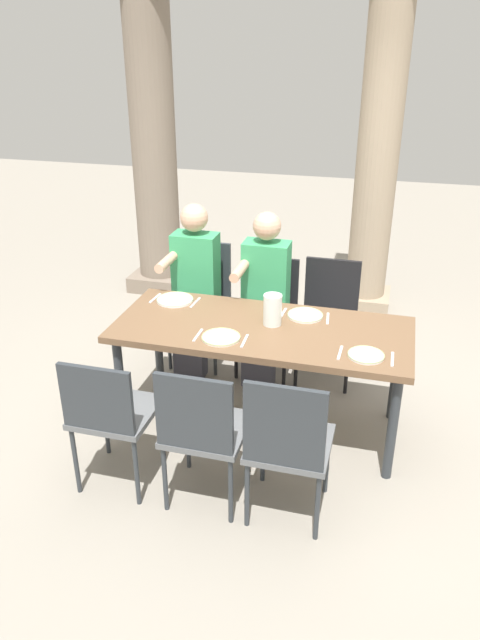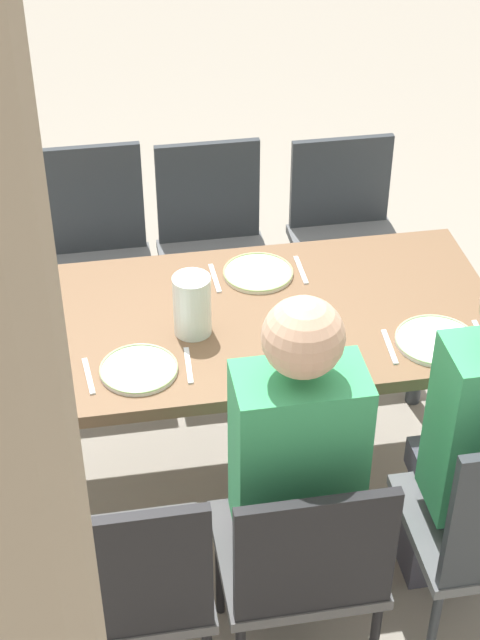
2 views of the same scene
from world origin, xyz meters
The scene contains 18 objects.
ground_plane centered at (0.00, 0.00, 0.00)m, with size 16.00×16.00×0.00m, color gray.
dining_table centered at (0.00, 0.00, 0.68)m, with size 1.90×0.81×0.76m.
chair_west_south centered at (-0.69, -0.82, 0.52)m, with size 0.44×0.44×0.88m.
chair_mid_north centered at (-0.14, 0.82, 0.52)m, with size 0.44×0.44×0.88m.
chair_mid_south centered at (-0.14, -0.83, 0.52)m, with size 0.44×0.44×0.91m.
chair_east_north centered at (0.33, 0.83, 0.53)m, with size 0.44×0.44×0.91m.
chair_east_south centered at (0.33, -0.83, 0.53)m, with size 0.44×0.44×0.93m.
diner_man_white centered at (-0.14, 0.65, 0.70)m, with size 0.34×0.49×1.31m.
plate_0 centered at (-0.68, 0.24, 0.76)m, with size 0.26×0.26×0.02m.
spoon_0 centered at (-0.53, 0.24, 0.76)m, with size 0.02×0.17×0.01m, color silver.
plate_1 centered at (-0.21, -0.22, 0.76)m, with size 0.24×0.24×0.02m.
fork_1 centered at (-0.36, -0.22, 0.76)m, with size 0.02×0.17×0.01m, color silver.
spoon_1 centered at (-0.06, -0.22, 0.76)m, with size 0.02×0.17×0.01m, color silver.
plate_2 centered at (0.24, 0.23, 0.76)m, with size 0.24×0.24×0.02m.
fork_2 centered at (0.09, 0.23, 0.76)m, with size 0.02×0.17×0.01m, color silver.
spoon_2 centered at (0.39, 0.23, 0.76)m, with size 0.02×0.17×0.01m, color silver.
fork_3 centered at (0.52, -0.22, 0.76)m, with size 0.02×0.17×0.01m, color silver.
water_pitcher centered at (0.05, 0.06, 0.85)m, with size 0.12×0.12×0.20m.
Camera 2 is at (0.33, 2.53, 2.64)m, focal length 55.33 mm.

